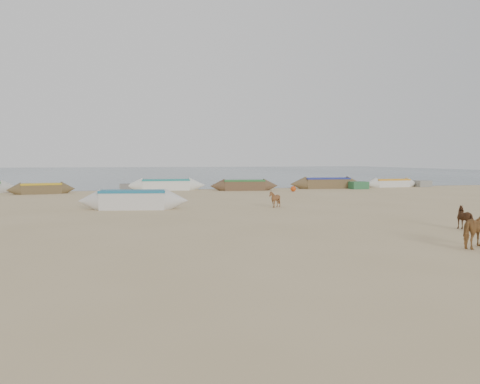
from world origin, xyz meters
name	(u,v)px	position (x,y,z in m)	size (l,w,h in m)	color
ground	(263,223)	(0.00, 0.00, 0.00)	(140.00, 140.00, 0.00)	tan
sea	(153,172)	(0.00, 82.00, 0.01)	(160.00, 160.00, 0.00)	slate
cow_adult	(479,229)	(4.58, -6.78, 0.56)	(0.60, 1.33, 1.12)	brown
calf_front	(275,199)	(2.36, 5.73, 0.46)	(0.73, 0.83, 0.91)	brown
calf_right	(467,218)	(6.84, -3.57, 0.44)	(0.87, 0.74, 0.88)	#57321C
near_canoe	(133,200)	(-5.09, 6.67, 0.50)	(5.71, 1.29, 1.00)	silver
waterline_canoes	(165,186)	(-2.34, 20.45, 0.44)	(49.55, 3.71, 0.96)	brown
beach_clutter	(239,187)	(3.86, 20.11, 0.30)	(44.10, 5.23, 0.64)	#2A5D2E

